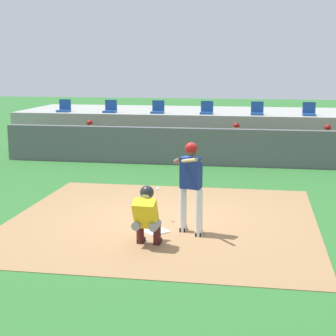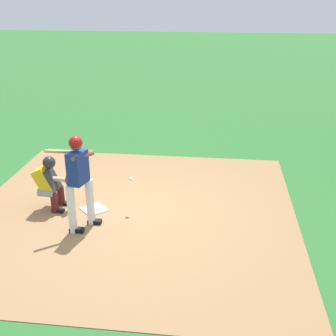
# 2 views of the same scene
# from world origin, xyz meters

# --- Properties ---
(ground_plane) EXTENTS (80.00, 80.00, 0.00)m
(ground_plane) POSITION_xyz_m (0.00, 0.00, 0.00)
(ground_plane) COLOR #2D6B2D
(dirt_infield) EXTENTS (6.40, 6.40, 0.01)m
(dirt_infield) POSITION_xyz_m (0.00, 0.00, 0.01)
(dirt_infield) COLOR #9E754C
(dirt_infield) RESTS_ON ground
(home_plate) EXTENTS (0.62, 0.62, 0.02)m
(home_plate) POSITION_xyz_m (0.00, -0.80, 0.02)
(home_plate) COLOR white
(home_plate) RESTS_ON dirt_infield
(batter_at_plate) EXTENTS (0.61, 0.84, 1.80)m
(batter_at_plate) POSITION_xyz_m (0.69, -0.81, 1.04)
(batter_at_plate) COLOR silver
(batter_at_plate) RESTS_ON ground
(catcher_crouched) EXTENTS (0.50, 1.96, 1.13)m
(catcher_crouched) POSITION_xyz_m (0.00, -1.62, 0.61)
(catcher_crouched) COLOR gray
(catcher_crouched) RESTS_ON ground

